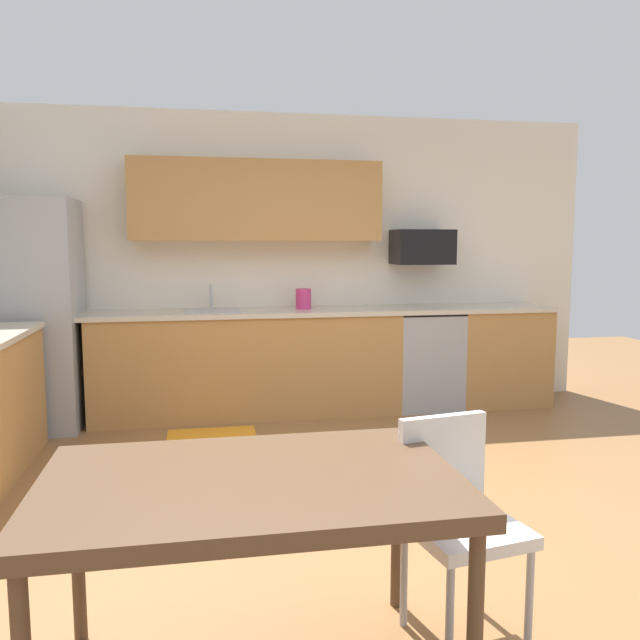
{
  "coord_description": "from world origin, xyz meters",
  "views": [
    {
      "loc": [
        -0.82,
        -3.37,
        1.54
      ],
      "look_at": [
        0.0,
        1.0,
        1.0
      ],
      "focal_mm": 36.28,
      "sensor_mm": 36.0,
      "label": 1
    }
  ],
  "objects_px": {
    "oven_range": "(424,358)",
    "chair_near_table": "(456,509)",
    "dining_table": "(251,493)",
    "microwave": "(422,247)",
    "refrigerator": "(31,315)",
    "kettle": "(303,300)"
  },
  "relations": [
    {
      "from": "refrigerator",
      "to": "microwave",
      "type": "xyz_separation_m",
      "value": [
        3.41,
        0.18,
        0.55
      ]
    },
    {
      "from": "refrigerator",
      "to": "oven_range",
      "type": "xyz_separation_m",
      "value": [
        3.41,
        0.08,
        -0.49
      ]
    },
    {
      "from": "dining_table",
      "to": "microwave",
      "type": "bearing_deg",
      "value": 62.7
    },
    {
      "from": "chair_near_table",
      "to": "kettle",
      "type": "height_order",
      "value": "kettle"
    },
    {
      "from": "oven_range",
      "to": "chair_near_table",
      "type": "distance_m",
      "value": 3.57
    },
    {
      "from": "refrigerator",
      "to": "kettle",
      "type": "xyz_separation_m",
      "value": [
        2.28,
        0.13,
        0.08
      ]
    },
    {
      "from": "dining_table",
      "to": "kettle",
      "type": "distance_m",
      "value": 3.72
    },
    {
      "from": "microwave",
      "to": "chair_near_table",
      "type": "relative_size",
      "value": 0.64
    },
    {
      "from": "refrigerator",
      "to": "oven_range",
      "type": "distance_m",
      "value": 3.45
    },
    {
      "from": "oven_range",
      "to": "kettle",
      "type": "relative_size",
      "value": 4.55
    },
    {
      "from": "kettle",
      "to": "chair_near_table",
      "type": "bearing_deg",
      "value": -89.27
    },
    {
      "from": "kettle",
      "to": "oven_range",
      "type": "bearing_deg",
      "value": -2.53
    },
    {
      "from": "chair_near_table",
      "to": "dining_table",
      "type": "bearing_deg",
      "value": -167.87
    },
    {
      "from": "oven_range",
      "to": "microwave",
      "type": "height_order",
      "value": "microwave"
    },
    {
      "from": "refrigerator",
      "to": "oven_range",
      "type": "height_order",
      "value": "refrigerator"
    },
    {
      "from": "chair_near_table",
      "to": "microwave",
      "type": "bearing_deg",
      "value": 72.75
    },
    {
      "from": "refrigerator",
      "to": "dining_table",
      "type": "xyz_separation_m",
      "value": [
        1.52,
        -3.49,
        -0.25
      ]
    },
    {
      "from": "microwave",
      "to": "chair_near_table",
      "type": "height_order",
      "value": "microwave"
    },
    {
      "from": "refrigerator",
      "to": "oven_range",
      "type": "bearing_deg",
      "value": 1.34
    },
    {
      "from": "dining_table",
      "to": "chair_near_table",
      "type": "bearing_deg",
      "value": 12.13
    },
    {
      "from": "microwave",
      "to": "dining_table",
      "type": "height_order",
      "value": "microwave"
    },
    {
      "from": "chair_near_table",
      "to": "kettle",
      "type": "distance_m",
      "value": 3.49
    }
  ]
}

